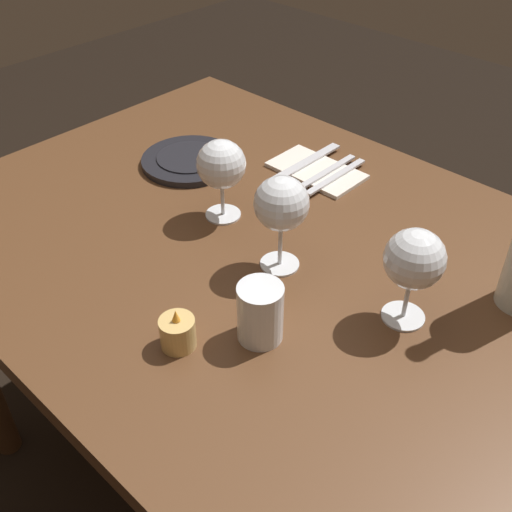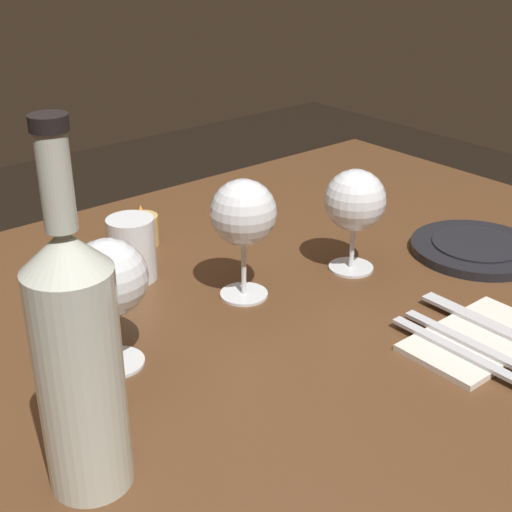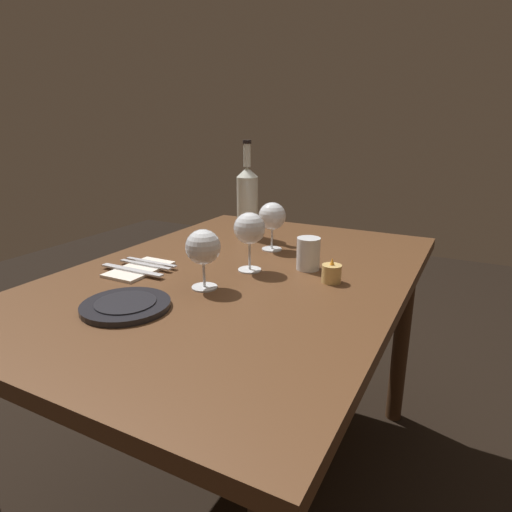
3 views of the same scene
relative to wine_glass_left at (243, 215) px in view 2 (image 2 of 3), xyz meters
name	(u,v)px [view 2 (image 2 of 3)]	position (x,y,z in m)	size (l,w,h in m)	color
dining_table	(268,350)	(0.03, -0.02, -0.21)	(1.30, 0.90, 0.74)	#56351E
wine_glass_left	(243,215)	(0.00, 0.00, 0.00)	(0.09, 0.09, 0.17)	white
wine_glass_right	(355,202)	(0.17, -0.04, -0.01)	(0.09, 0.09, 0.15)	white
wine_glass_centre	(109,280)	(-0.22, -0.04, -0.01)	(0.09, 0.09, 0.16)	white
wine_bottle	(78,358)	(-0.33, -0.19, 0.01)	(0.08, 0.08, 0.34)	silver
water_tumbler	(132,252)	(-0.09, 0.14, -0.08)	(0.07, 0.07, 0.09)	white
votive_candle	(142,231)	(-0.02, 0.24, -0.10)	(0.05, 0.05, 0.07)	#DBB266
dinner_plate	(477,248)	(0.36, -0.12, -0.11)	(0.20, 0.20, 0.02)	black
folded_napkin	(479,339)	(0.15, -0.28, -0.12)	(0.19, 0.11, 0.01)	silver
fork_inner	(467,342)	(0.12, -0.28, -0.11)	(0.01, 0.18, 0.00)	silver
fork_outer	(455,349)	(0.10, -0.28, -0.11)	(0.01, 0.18, 0.00)	silver
table_knife	(494,327)	(0.18, -0.28, -0.11)	(0.02, 0.21, 0.00)	silver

